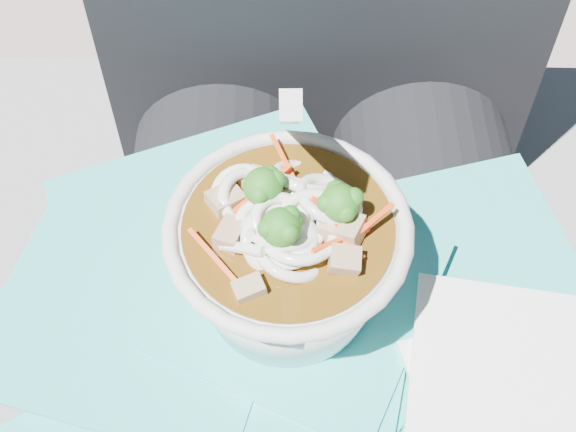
{
  "coord_description": "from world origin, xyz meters",
  "views": [
    {
      "loc": [
        -0.03,
        -0.21,
        1.06
      ],
      "look_at": [
        -0.03,
        0.03,
        0.71
      ],
      "focal_mm": 50.0,
      "sensor_mm": 36.0,
      "label": 1
    }
  ],
  "objects_px": {
    "stone_ledge": "(314,374)",
    "lap": "(333,400)",
    "person_body": "(329,267)",
    "udon_bowl": "(288,251)",
    "plastic_bag": "(267,333)"
  },
  "relations": [
    {
      "from": "stone_ledge",
      "to": "person_body",
      "type": "relative_size",
      "value": 1.0
    },
    {
      "from": "plastic_bag",
      "to": "udon_bowl",
      "type": "relative_size",
      "value": 2.17
    },
    {
      "from": "plastic_bag",
      "to": "person_body",
      "type": "bearing_deg",
      "value": 61.74
    },
    {
      "from": "stone_ledge",
      "to": "person_body",
      "type": "xyz_separation_m",
      "value": [
        -0.0,
        -0.06,
        0.33
      ]
    },
    {
      "from": "stone_ledge",
      "to": "person_body",
      "type": "bearing_deg",
      "value": -90.0
    },
    {
      "from": "stone_ledge",
      "to": "plastic_bag",
      "type": "xyz_separation_m",
      "value": [
        -0.04,
        -0.14,
        0.38
      ]
    },
    {
      "from": "person_body",
      "to": "plastic_bag",
      "type": "bearing_deg",
      "value": -118.26
    },
    {
      "from": "stone_ledge",
      "to": "lap",
      "type": "relative_size",
      "value": 2.08
    },
    {
      "from": "stone_ledge",
      "to": "udon_bowl",
      "type": "relative_size",
      "value": 5.43
    },
    {
      "from": "person_body",
      "to": "udon_bowl",
      "type": "bearing_deg",
      "value": -117.27
    },
    {
      "from": "stone_ledge",
      "to": "plastic_bag",
      "type": "relative_size",
      "value": 2.5
    },
    {
      "from": "plastic_bag",
      "to": "udon_bowl",
      "type": "distance_m",
      "value": 0.06
    },
    {
      "from": "lap",
      "to": "udon_bowl",
      "type": "relative_size",
      "value": 2.61
    },
    {
      "from": "stone_ledge",
      "to": "plastic_bag",
      "type": "bearing_deg",
      "value": -107.46
    },
    {
      "from": "plastic_bag",
      "to": "udon_bowl",
      "type": "height_order",
      "value": "udon_bowl"
    }
  ]
}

